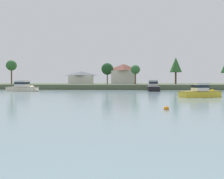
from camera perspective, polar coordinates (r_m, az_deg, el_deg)
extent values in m
cube|color=#4C563D|center=(109.36, -1.76, 0.86)|extent=(214.23, 55.75, 1.69)
cube|color=black|center=(73.24, 9.37, -0.09)|extent=(3.24, 9.17, 2.15)
cone|color=black|center=(77.79, 9.15, 0.03)|extent=(2.82, 2.60, 2.77)
cube|color=silver|center=(73.21, 9.37, 0.73)|extent=(3.37, 9.36, 0.05)
cube|color=silver|center=(73.49, 9.36, 1.43)|extent=(2.52, 3.06, 1.72)
cube|color=#19232D|center=(73.49, 9.36, 1.57)|extent=(2.57, 3.12, 0.62)
cube|color=beige|center=(73.49, 9.36, 2.13)|extent=(2.92, 3.43, 0.06)
cylinder|color=silver|center=(73.50, 9.37, 2.81)|extent=(0.03, 0.03, 1.69)
cube|color=beige|center=(74.10, -19.79, -0.17)|extent=(9.25, 5.32, 1.94)
cone|color=beige|center=(71.43, -17.07, -0.22)|extent=(3.09, 3.42, 2.90)
cube|color=black|center=(74.07, -19.79, 0.55)|extent=(9.45, 5.49, 0.05)
cube|color=silver|center=(74.08, -19.82, 1.24)|extent=(3.77, 3.31, 1.72)
cube|color=#19232D|center=(74.08, -19.83, 1.37)|extent=(3.85, 3.37, 0.62)
cube|color=beige|center=(74.08, -19.83, 1.93)|extent=(4.25, 3.80, 0.06)
cylinder|color=silver|center=(74.08, -19.84, 2.38)|extent=(0.03, 0.03, 1.10)
cube|color=gold|center=(46.88, 19.36, -1.35)|extent=(7.54, 4.75, 1.66)
cone|color=gold|center=(48.97, 22.80, -1.26)|extent=(2.63, 2.80, 2.27)
cube|color=black|center=(46.84, 19.37, -0.37)|extent=(7.71, 4.89, 0.05)
cube|color=silver|center=(46.83, 19.40, 0.53)|extent=(2.88, 2.68, 1.41)
cube|color=#19232D|center=(46.83, 19.40, 0.70)|extent=(2.94, 2.74, 0.51)
cube|color=beige|center=(46.82, 19.41, 1.43)|extent=(3.25, 3.08, 0.06)
cylinder|color=silver|center=(46.82, 19.42, 2.02)|extent=(0.03, 0.03, 0.91)
sphere|color=yellow|center=(66.23, 16.44, -0.55)|extent=(0.43, 0.43, 0.43)
torus|color=#333338|center=(66.22, 16.45, -0.33)|extent=(0.12, 0.12, 0.02)
sphere|color=orange|center=(25.40, 12.28, -4.29)|extent=(0.52, 0.52, 0.52)
torus|color=#333338|center=(25.37, 12.29, -3.62)|extent=(0.12, 0.12, 0.02)
cylinder|color=brown|center=(101.78, -21.94, 2.87)|extent=(0.49, 0.49, 6.21)
sphere|color=#2D602D|center=(101.94, -21.97, 5.11)|extent=(3.90, 3.90, 3.90)
cylinder|color=brown|center=(102.56, 5.36, 2.68)|extent=(0.54, 0.54, 5.08)
sphere|color=#336B38|center=(102.66, 5.36, 4.56)|extent=(3.72, 3.72, 3.72)
cylinder|color=brown|center=(108.09, -1.08, 2.71)|extent=(0.45, 0.45, 5.32)
sphere|color=#1E4723|center=(108.21, -1.09, 4.72)|extent=(5.09, 5.09, 5.09)
cylinder|color=brown|center=(110.08, 14.32, 3.38)|extent=(0.74, 0.74, 8.17)
cone|color=#2D602D|center=(110.27, 14.34, 5.49)|extent=(5.13, 5.13, 6.27)
cube|color=silver|center=(117.14, -7.02, 2.27)|extent=(10.49, 7.78, 3.86)
pyramid|color=#565B66|center=(117.19, -7.03, 3.68)|extent=(11.33, 8.41, 1.90)
cube|color=silver|center=(109.99, 2.64, 2.80)|extent=(10.23, 7.76, 5.73)
pyramid|color=brown|center=(110.14, 2.64, 5.06)|extent=(11.05, 8.38, 2.95)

